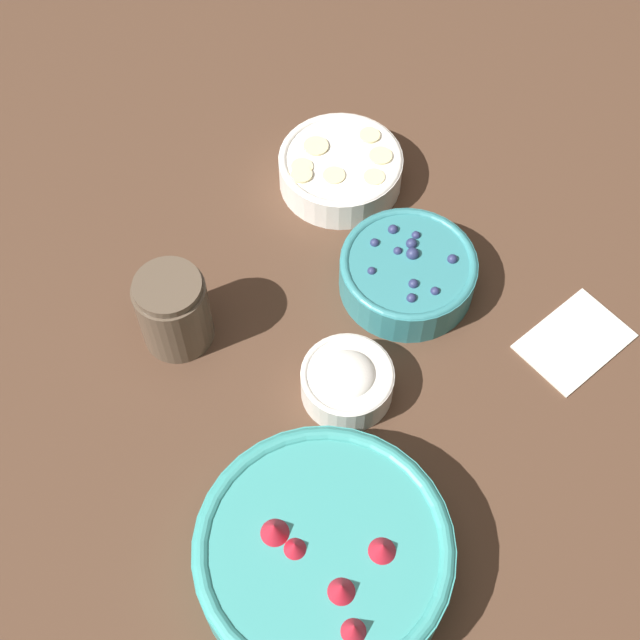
% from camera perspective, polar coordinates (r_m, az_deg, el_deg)
% --- Properties ---
extents(ground_plane, '(4.00, 4.00, 0.00)m').
position_cam_1_polar(ground_plane, '(1.06, 2.54, -2.93)').
color(ground_plane, '#4C3323').
extents(bowl_strawberries, '(0.26, 0.26, 0.09)m').
position_cam_1_polar(bowl_strawberries, '(0.93, 0.25, -14.78)').
color(bowl_strawberries, teal).
rests_on(bowl_strawberries, ground_plane).
extents(bowl_blueberries, '(0.17, 0.17, 0.06)m').
position_cam_1_polar(bowl_blueberries, '(1.10, 5.63, 3.12)').
color(bowl_blueberries, teal).
rests_on(bowl_blueberries, ground_plane).
extents(bowl_bananas, '(0.17, 0.17, 0.05)m').
position_cam_1_polar(bowl_bananas, '(1.20, 1.32, 9.73)').
color(bowl_bananas, white).
rests_on(bowl_bananas, ground_plane).
extents(bowl_cream, '(0.11, 0.11, 0.06)m').
position_cam_1_polar(bowl_cream, '(1.02, 1.80, -3.89)').
color(bowl_cream, silver).
rests_on(bowl_cream, ground_plane).
extents(jar_chocolate, '(0.09, 0.09, 0.11)m').
position_cam_1_polar(jar_chocolate, '(1.06, -9.33, 0.51)').
color(jar_chocolate, brown).
rests_on(jar_chocolate, ground_plane).
extents(napkin, '(0.16, 0.14, 0.01)m').
position_cam_1_polar(napkin, '(1.12, 16.00, -1.27)').
color(napkin, silver).
rests_on(napkin, ground_plane).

